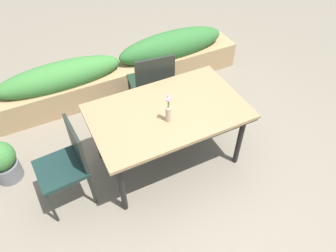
# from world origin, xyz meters

# --- Properties ---
(ground_plane) EXTENTS (12.00, 12.00, 0.00)m
(ground_plane) POSITION_xyz_m (0.00, 0.00, 0.00)
(ground_plane) COLOR #756B5B
(dining_table) EXTENTS (1.53, 0.94, 0.74)m
(dining_table) POSITION_xyz_m (-0.04, 0.08, 0.68)
(dining_table) COLOR #8C704C
(dining_table) RESTS_ON ground
(chair_far_side) EXTENTS (0.54, 0.54, 0.94)m
(chair_far_side) POSITION_xyz_m (0.12, 0.82, 0.53)
(chair_far_side) COLOR black
(chair_far_side) RESTS_ON ground
(chair_end_left) EXTENTS (0.46, 0.46, 0.91)m
(chair_end_left) POSITION_xyz_m (-1.09, 0.09, 0.53)
(chair_end_left) COLOR #152B28
(chair_end_left) RESTS_ON ground
(flower_vase) EXTENTS (0.06, 0.05, 0.30)m
(flower_vase) POSITION_xyz_m (-0.10, -0.04, 0.88)
(flower_vase) COLOR tan
(flower_vase) RESTS_ON dining_table
(planter_box) EXTENTS (3.48, 0.44, 0.69)m
(planter_box) POSITION_xyz_m (-0.03, 1.51, 0.32)
(planter_box) COLOR #9E7F56
(planter_box) RESTS_ON ground
(potted_plant) EXTENTS (0.30, 0.30, 0.49)m
(potted_plant) POSITION_xyz_m (-1.68, 0.63, 0.25)
(potted_plant) COLOR slate
(potted_plant) RESTS_ON ground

